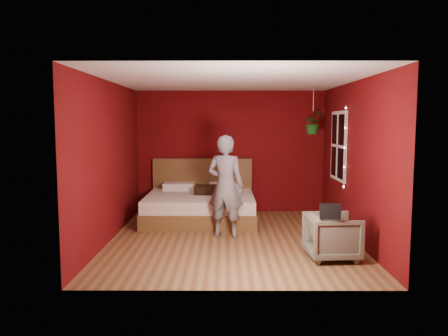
% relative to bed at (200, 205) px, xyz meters
% --- Properties ---
extents(floor, '(4.50, 4.50, 0.00)m').
position_rel_bed_xyz_m(floor, '(0.60, -1.40, -0.30)').
color(floor, olive).
rests_on(floor, ground).
extents(room_walls, '(4.04, 4.54, 2.62)m').
position_rel_bed_xyz_m(room_walls, '(0.60, -1.40, 1.38)').
color(room_walls, '#5F0A0F').
rests_on(room_walls, ground).
extents(window, '(0.05, 0.97, 1.27)m').
position_rel_bed_xyz_m(window, '(2.57, -0.50, 1.20)').
color(window, white).
rests_on(window, room_walls).
extents(fairy_lights, '(0.04, 0.04, 1.45)m').
position_rel_bed_xyz_m(fairy_lights, '(2.54, -1.03, 1.20)').
color(fairy_lights, silver).
rests_on(fairy_lights, room_walls).
extents(bed, '(2.11, 1.79, 1.16)m').
position_rel_bed_xyz_m(bed, '(0.00, 0.00, 0.00)').
color(bed, brown).
rests_on(bed, ground).
extents(person, '(0.73, 0.59, 1.72)m').
position_rel_bed_xyz_m(person, '(0.50, -1.22, 0.56)').
color(person, slate).
rests_on(person, ground).
extents(armchair, '(0.76, 0.74, 0.64)m').
position_rel_bed_xyz_m(armchair, '(2.01, -2.46, 0.02)').
color(armchair, '#686652').
rests_on(armchair, ground).
extents(handbag, '(0.30, 0.19, 0.20)m').
position_rel_bed_xyz_m(handbag, '(1.90, -2.75, 0.44)').
color(handbag, black).
rests_on(handbag, armchair).
extents(throw_pillow, '(0.47, 0.47, 0.16)m').
position_rel_bed_xyz_m(throw_pillow, '(0.12, 0.01, 0.30)').
color(throw_pillow, black).
rests_on(throw_pillow, bed).
extents(hanging_plant, '(0.51, 0.48, 0.90)m').
position_rel_bed_xyz_m(hanging_plant, '(2.19, -0.04, 1.62)').
color(hanging_plant, silver).
rests_on(hanging_plant, room_walls).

